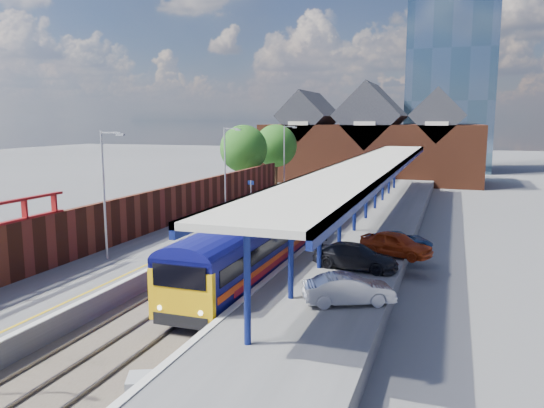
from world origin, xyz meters
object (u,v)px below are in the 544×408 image
(parked_car_silver, at_px, (348,289))
(relay_cabinet, at_px, (140,392))
(lamp_post_c, at_px, (226,164))
(parked_car_dark, at_px, (355,256))
(lamp_post_b, at_px, (106,187))
(lamp_post_d, at_px, (285,153))
(train, at_px, (345,188))
(platform_sign, at_px, (251,190))
(parked_car_red, at_px, (396,244))
(parked_car_blue, at_px, (399,241))

(parked_car_silver, bearing_deg, relay_cabinet, 126.02)
(lamp_post_c, xyz_separation_m, parked_car_dark, (13.14, -13.46, -3.36))
(lamp_post_b, height_order, lamp_post_c, same)
(lamp_post_b, bearing_deg, lamp_post_c, 90.00)
(lamp_post_c, xyz_separation_m, lamp_post_d, (0.00, 16.00, 0.00))
(train, distance_m, relay_cabinet, 37.77)
(train, xyz_separation_m, platform_sign, (-6.49, -8.50, 0.57))
(parked_car_dark, relative_size, relay_cabinet, 4.39)
(parked_car_red, distance_m, parked_car_silver, 8.73)
(parked_car_silver, bearing_deg, lamp_post_b, 53.47)
(lamp_post_c, bearing_deg, parked_car_blue, -30.28)
(train, distance_m, lamp_post_c, 13.42)
(parked_car_dark, relative_size, parked_car_blue, 1.13)
(parked_car_red, xyz_separation_m, parked_car_blue, (0.02, 1.57, -0.15))
(parked_car_red, bearing_deg, lamp_post_d, 50.71)
(parked_car_silver, bearing_deg, platform_sign, 6.15)
(lamp_post_d, bearing_deg, parked_car_dark, -65.96)
(lamp_post_b, xyz_separation_m, parked_car_red, (14.84, 5.76, -3.30))
(lamp_post_c, height_order, parked_car_silver, lamp_post_c)
(platform_sign, xyz_separation_m, parked_car_silver, (12.47, -20.91, -1.07))
(lamp_post_c, xyz_separation_m, parked_car_blue, (14.86, -8.68, -3.45))
(lamp_post_b, distance_m, lamp_post_d, 32.00)
(lamp_post_d, height_order, parked_car_red, lamp_post_d)
(parked_car_blue, bearing_deg, parked_car_dark, 143.48)
(platform_sign, relative_size, parked_car_red, 0.61)
(train, bearing_deg, lamp_post_c, -126.80)
(parked_car_dark, bearing_deg, relay_cabinet, 173.59)
(lamp_post_c, bearing_deg, platform_sign, 55.74)
(lamp_post_d, height_order, platform_sign, lamp_post_d)
(relay_cabinet, bearing_deg, lamp_post_c, 84.01)
(platform_sign, height_order, relay_cabinet, platform_sign)
(parked_car_dark, bearing_deg, platform_sign, 47.03)
(train, relative_size, parked_car_silver, 17.48)
(lamp_post_b, bearing_deg, parked_car_dark, 10.93)
(parked_car_silver, distance_m, parked_car_dark, 5.49)
(parked_car_blue, distance_m, relay_cabinet, 19.42)
(parked_car_red, distance_m, relay_cabinet, 17.94)
(lamp_post_b, distance_m, lamp_post_c, 16.00)
(lamp_post_c, bearing_deg, parked_car_dark, -45.69)
(lamp_post_c, xyz_separation_m, parked_car_red, (14.84, -10.24, -3.30))
(lamp_post_b, height_order, parked_car_red, lamp_post_b)
(platform_sign, relative_size, parked_car_silver, 0.66)
(lamp_post_b, xyz_separation_m, parked_car_silver, (13.83, -2.91, -3.37))
(train, height_order, relay_cabinet, train)
(train, height_order, parked_car_blue, train)
(lamp_post_c, relative_size, parked_car_blue, 1.81)
(platform_sign, xyz_separation_m, relay_cabinet, (7.80, -29.21, -2.19))
(lamp_post_b, relative_size, platform_sign, 2.80)
(train, distance_m, parked_car_dark, 24.54)
(train, height_order, parked_car_silver, train)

